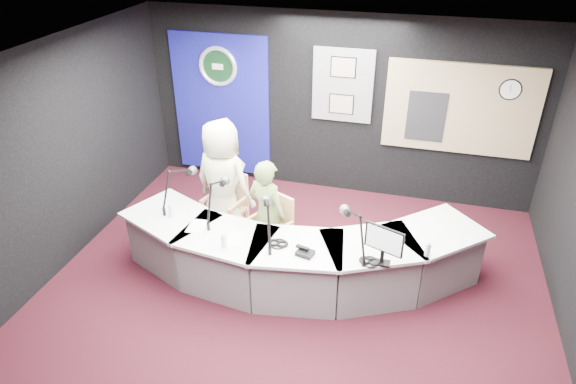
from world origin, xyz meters
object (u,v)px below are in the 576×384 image
(armchair_left, at_px, (225,205))
(person_man, at_px, (223,183))
(broadcast_desk, at_px, (295,255))
(armchair_right, at_px, (267,234))
(person_woman, at_px, (267,215))

(armchair_left, xyz_separation_m, person_man, (0.00, 0.00, 0.35))
(broadcast_desk, bearing_deg, person_man, 151.41)
(broadcast_desk, xyz_separation_m, armchair_right, (-0.41, 0.23, 0.09))
(armchair_right, xyz_separation_m, person_man, (-0.73, 0.40, 0.42))
(armchair_right, bearing_deg, broadcast_desk, -2.80)
(person_man, height_order, person_woman, person_man)
(broadcast_desk, height_order, person_man, person_man)
(broadcast_desk, relative_size, armchair_left, 4.19)
(broadcast_desk, distance_m, armchair_right, 0.48)
(armchair_right, distance_m, person_man, 0.93)
(person_woman, bearing_deg, person_man, -7.79)
(armchair_left, relative_size, armchair_right, 1.16)
(armchair_left, relative_size, person_man, 0.61)
(armchair_left, xyz_separation_m, person_woman, (0.73, -0.40, 0.21))
(armchair_left, bearing_deg, broadcast_desk, -14.20)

